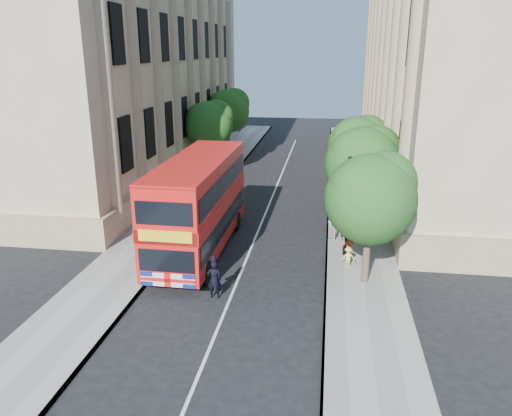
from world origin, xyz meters
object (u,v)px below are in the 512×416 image
at_px(woman_pedestrian, 336,224).
at_px(lamp_post, 348,211).
at_px(double_decker_bus, 199,203).
at_px(police_constable, 214,280).
at_px(box_van, 218,199).

bearing_deg(woman_pedestrian, lamp_post, 96.91).
height_order(double_decker_bus, police_constable, double_decker_bus).
height_order(police_constable, woman_pedestrian, woman_pedestrian).
relative_size(lamp_post, police_constable, 3.05).
xyz_separation_m(double_decker_bus, box_van, (-0.30, 5.69, -1.49)).
height_order(double_decker_bus, woman_pedestrian, double_decker_bus).
distance_m(double_decker_bus, box_van, 5.89).
bearing_deg(police_constable, double_decker_bus, -78.35).
bearing_deg(woman_pedestrian, box_van, -30.71).
height_order(lamp_post, woman_pedestrian, lamp_post).
bearing_deg(box_van, woman_pedestrian, -24.83).
distance_m(lamp_post, box_van, 9.62).
bearing_deg(police_constable, box_van, -87.72).
bearing_deg(lamp_post, box_van, 145.96).
distance_m(double_decker_bus, police_constable, 5.63).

